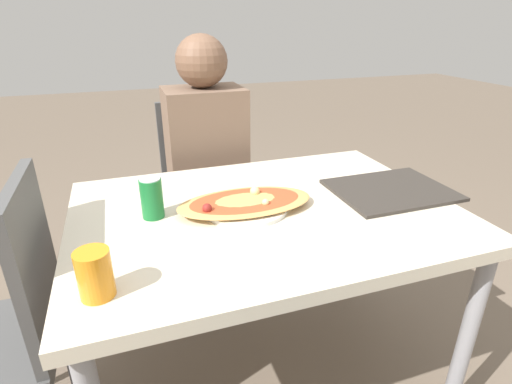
{
  "coord_description": "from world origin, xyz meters",
  "views": [
    {
      "loc": [
        -0.4,
        -1.06,
        1.3
      ],
      "look_at": [
        -0.03,
        0.01,
        0.8
      ],
      "focal_mm": 28.0,
      "sensor_mm": 36.0,
      "label": 1
    }
  ],
  "objects": [
    {
      "name": "pizza_main",
      "position": [
        -0.06,
        0.02,
        0.76
      ],
      "size": [
        0.44,
        0.27,
        0.05
      ],
      "color": "white",
      "rests_on": "dining_table"
    },
    {
      "name": "drink_glass",
      "position": [
        -0.49,
        -0.28,
        0.79
      ],
      "size": [
        0.08,
        0.08,
        0.11
      ],
      "color": "orange",
      "rests_on": "dining_table"
    },
    {
      "name": "serving_tray",
      "position": [
        0.46,
        -0.01,
        0.74
      ],
      "size": [
        0.39,
        0.31,
        0.01
      ],
      "color": "#332D28",
      "rests_on": "dining_table"
    },
    {
      "name": "chair_side_left",
      "position": [
        -0.78,
        -0.01,
        0.51
      ],
      "size": [
        0.4,
        0.4,
        0.92
      ],
      "rotation": [
        0.0,
        0.0,
        1.57
      ],
      "color": "#4C4C4C",
      "rests_on": "ground_plane"
    },
    {
      "name": "ground_plane",
      "position": [
        0.0,
        0.0,
        0.0
      ],
      "size": [
        14.0,
        14.0,
        0.0
      ],
      "primitive_type": "plane",
      "color": "#6B5B4C"
    },
    {
      "name": "dining_table",
      "position": [
        0.0,
        0.0,
        0.66
      ],
      "size": [
        1.19,
        0.85,
        0.74
      ],
      "color": "beige",
      "rests_on": "ground_plane"
    },
    {
      "name": "person_seated",
      "position": [
        -0.05,
        0.64,
        0.73
      ],
      "size": [
        0.34,
        0.28,
        1.23
      ],
      "rotation": [
        0.0,
        0.0,
        3.14
      ],
      "color": "#2D2D38",
      "rests_on": "ground_plane"
    },
    {
      "name": "soda_can",
      "position": [
        -0.34,
        0.06,
        0.8
      ],
      "size": [
        0.07,
        0.07,
        0.12
      ],
      "color": "#197233",
      "rests_on": "dining_table"
    },
    {
      "name": "chair_far_seated",
      "position": [
        -0.05,
        0.76,
        0.51
      ],
      "size": [
        0.4,
        0.4,
        0.92
      ],
      "rotation": [
        0.0,
        0.0,
        3.14
      ],
      "color": "#4C4C4C",
      "rests_on": "ground_plane"
    }
  ]
}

